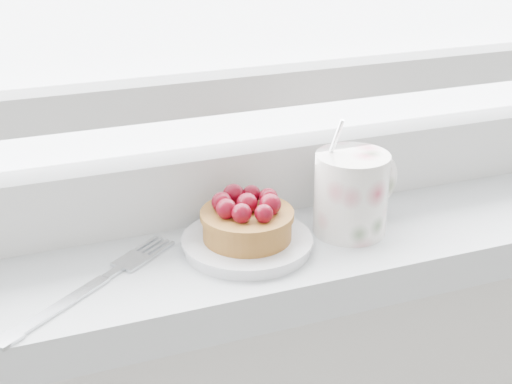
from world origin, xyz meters
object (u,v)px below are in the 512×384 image
fork (91,287)px  saucer (247,243)px  floral_mug (353,191)px  raspberry_tart (247,219)px

fork → saucer: bearing=7.2°
saucer → floral_mug: (0.11, -0.00, 0.04)m
saucer → floral_mug: size_ratio=1.06×
raspberry_tart → fork: 0.15m
saucer → floral_mug: 0.12m
saucer → raspberry_tart: size_ratio=1.42×
raspberry_tart → saucer: bearing=-77.3°
floral_mug → fork: 0.26m
floral_mug → fork: floral_mug is taller
raspberry_tart → fork: raspberry_tart is taller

